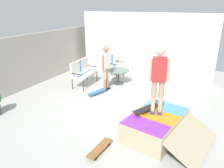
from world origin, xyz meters
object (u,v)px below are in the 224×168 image
skate_ramp (157,126)px  person_skater (159,76)px  patio_chair_near_house (114,63)px  skateboard_by_bench (97,92)px  patio_bench (82,70)px  person_watching (106,65)px  skateboard_spare (100,148)px  patio_table (119,74)px  skateboard_on_ramp (147,109)px

skate_ramp → person_skater: person_skater is taller
patio_chair_near_house → skateboard_by_bench: patio_chair_near_house is taller
patio_bench → skate_ramp: bearing=-121.2°
patio_bench → person_skater: bearing=-120.4°
person_skater → skateboard_by_bench: bearing=59.6°
person_watching → skateboard_by_bench: bearing=173.6°
person_skater → skateboard_by_bench: person_skater is taller
skateboard_spare → skate_ramp: bearing=-38.2°
person_skater → skateboard_by_bench: (1.51, 2.57, -1.42)m
patio_table → skateboard_spare: (-4.20, -1.52, -0.32)m
person_watching → patio_chair_near_house: bearing=16.7°
skate_ramp → skateboard_by_bench: skate_ramp is taller
patio_table → person_watching: bearing=170.8°
patio_bench → skateboard_spare: 4.39m
person_watching → skateboard_spare: bearing=-154.0°
patio_bench → skateboard_on_ramp: bearing=-122.7°
skateboard_on_ramp → patio_bench: bearing=57.3°
person_watching → skateboard_spare: size_ratio=2.06×
skateboard_by_bench → patio_bench: bearing=59.7°
skateboard_spare → patio_chair_near_house: bearing=23.1°
patio_table → person_skater: 3.91m
patio_chair_near_house → skateboard_on_ramp: (-3.74, -2.76, 0.02)m
patio_bench → skateboard_on_ramp: size_ratio=1.59×
skateboard_by_bench → skateboard_spare: 3.29m
skateboard_by_bench → skateboard_spare: same height
skate_ramp → patio_bench: (2.22, 3.66, 0.34)m
skate_ramp → skateboard_spare: size_ratio=2.54×
person_watching → skateboard_by_bench: size_ratio=2.02×
skate_ramp → skateboard_by_bench: bearing=58.4°
patio_chair_near_house → person_watching: (-1.61, -0.48, 0.36)m
patio_bench → skateboard_spare: bearing=-141.3°
person_skater → skateboard_spare: bearing=146.6°
patio_table → skateboard_on_ramp: bearing=-144.0°
person_skater → skateboard_on_ramp: bearing=102.9°
patio_chair_near_house → patio_table: patio_chair_near_house is taller
patio_bench → skateboard_spare: patio_bench is taller
person_watching → person_skater: (-2.08, -2.51, 0.54)m
patio_chair_near_house → person_watching: person_watching is taller
skateboard_by_bench → patio_table: bearing=-8.1°
patio_chair_near_house → patio_table: bearing=-142.0°
person_watching → skateboard_spare: 3.87m
skate_ramp → skateboard_on_ramp: 0.48m
skate_ramp → skateboard_on_ramp: bearing=77.5°
skateboard_on_ramp → skateboard_by_bench: bearing=56.4°
skateboard_by_bench → skateboard_on_ramp: size_ratio=1.02×
patio_bench → skateboard_by_bench: (-0.59, -1.01, -0.53)m
patio_chair_near_house → person_skater: (-3.69, -2.99, 0.89)m
patio_bench → person_watching: (-0.02, -1.08, 0.35)m
patio_chair_near_house → skateboard_spare: (-4.99, -2.13, -0.53)m
person_watching → skateboard_by_bench: person_watching is taller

